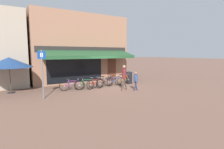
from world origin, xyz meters
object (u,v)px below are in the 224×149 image
object	(u,v)px
bicycle_orange	(123,80)
litter_bin	(129,77)
bicycle_black	(105,82)
pedestrian_child	(136,79)
cafe_parasol	(9,62)
parking_sign	(42,70)
bicycle_blue	(115,81)
pedestrian_adult	(124,75)
bicycle_red	(95,84)
bicycle_green	(86,84)
bicycle_purple	(72,85)

from	to	relation	value
bicycle_orange	litter_bin	bearing A→B (deg)	10.37
bicycle_black	bicycle_orange	world-z (taller)	bicycle_black
pedestrian_child	cafe_parasol	size ratio (longest dim) A/B	0.46
litter_bin	parking_sign	size ratio (longest dim) A/B	0.40
bicycle_blue	pedestrian_adult	size ratio (longest dim) A/B	0.93
litter_bin	cafe_parasol	xyz separation A→B (m)	(-8.73, 1.14, 1.44)
parking_sign	bicycle_orange	bearing A→B (deg)	12.17
litter_bin	pedestrian_adult	bearing A→B (deg)	-134.59
litter_bin	bicycle_blue	bearing A→B (deg)	-172.54
parking_sign	cafe_parasol	bearing A→B (deg)	119.41
bicycle_red	litter_bin	distance (m)	3.41
pedestrian_adult	cafe_parasol	xyz separation A→B (m)	(-6.78, 3.11, 0.89)
bicycle_orange	cafe_parasol	world-z (taller)	cafe_parasol
pedestrian_child	bicycle_orange	bearing A→B (deg)	77.54
pedestrian_child	bicycle_red	bearing A→B (deg)	136.73
bicycle_red	bicycle_orange	distance (m)	2.69
bicycle_green	pedestrian_adult	size ratio (longest dim) A/B	1.02
pedestrian_child	parking_sign	bearing A→B (deg)	173.25
litter_bin	cafe_parasol	world-z (taller)	cafe_parasol
cafe_parasol	bicycle_blue	bearing A→B (deg)	-10.75
parking_sign	pedestrian_child	bearing A→B (deg)	-8.81
bicycle_red	pedestrian_adult	distance (m)	2.29
bicycle_purple	pedestrian_adult	world-z (taller)	pedestrian_adult
litter_bin	bicycle_red	bearing A→B (deg)	-173.97
bicycle_orange	cafe_parasol	xyz separation A→B (m)	(-8.02, 1.28, 1.60)
bicycle_black	pedestrian_adult	distance (m)	1.85
bicycle_purple	bicycle_red	size ratio (longest dim) A/B	1.05
bicycle_purple	bicycle_black	size ratio (longest dim) A/B	0.97
bicycle_red	bicycle_orange	xyz separation A→B (m)	(2.68, 0.22, 0.03)
pedestrian_adult	parking_sign	distance (m)	5.32
bicycle_green	parking_sign	xyz separation A→B (m)	(-3.15, -1.28, 1.30)
cafe_parasol	pedestrian_child	bearing A→B (deg)	-25.87
bicycle_red	parking_sign	bearing A→B (deg)	178.69
bicycle_black	pedestrian_child	world-z (taller)	pedestrian_child
bicycle_green	bicycle_black	distance (m)	1.51
bicycle_orange	pedestrian_child	world-z (taller)	pedestrian_child
cafe_parasol	bicycle_black	bearing A→B (deg)	-13.76
bicycle_orange	cafe_parasol	size ratio (longest dim) A/B	0.60
bicycle_green	pedestrian_adult	bearing A→B (deg)	-37.04
bicycle_black	bicycle_purple	bearing A→B (deg)	158.88
bicycle_green	litter_bin	size ratio (longest dim) A/B	1.64
bicycle_green	pedestrian_adult	xyz separation A→B (m)	(2.12, -1.71, 0.72)
pedestrian_adult	parking_sign	size ratio (longest dim) A/B	0.64
bicycle_purple	pedestrian_child	size ratio (longest dim) A/B	1.31
pedestrian_child	parking_sign	world-z (taller)	parking_sign
parking_sign	bicycle_red	bearing A→B (deg)	17.24
bicycle_green	litter_bin	bearing A→B (deg)	5.51
bicycle_orange	cafe_parasol	bearing A→B (deg)	169.96
cafe_parasol	litter_bin	bearing A→B (deg)	-7.43
bicycle_green	cafe_parasol	distance (m)	5.13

